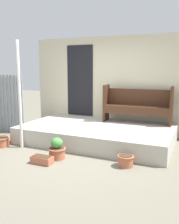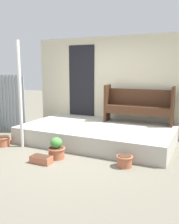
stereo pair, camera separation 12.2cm
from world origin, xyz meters
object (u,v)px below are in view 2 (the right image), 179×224
flower_pot_right (125,160)px  planter_box_rect (41,159)px  flower_pot_middle (56,149)px  support_post (20,95)px  flower_pot_left (3,141)px  bench (139,104)px

flower_pot_right → planter_box_rect: (-1.46, -0.50, -0.04)m
flower_pot_right → planter_box_rect: bearing=-161.0°
flower_pot_middle → flower_pot_right: 1.35m
support_post → planter_box_rect: support_post is taller
flower_pot_left → planter_box_rect: bearing=-18.9°
flower_pot_left → flower_pot_middle: bearing=-5.6°
flower_pot_left → flower_pot_right: size_ratio=1.18×
flower_pot_middle → planter_box_rect: size_ratio=1.03×
bench → flower_pot_middle: bench is taller
planter_box_rect → flower_pot_middle: bearing=70.9°
support_post → flower_pot_left: support_post is taller
flower_pot_left → planter_box_rect: (1.43, -0.49, -0.05)m
support_post → flower_pot_middle: 1.51m
planter_box_rect → flower_pot_left: bearing=161.1°
flower_pot_middle → flower_pot_right: flower_pot_middle is taller
planter_box_rect → support_post: bearing=147.3°
flower_pot_left → flower_pot_right: (2.89, 0.01, -0.00)m
bench → flower_pot_middle: 2.50m
support_post → flower_pot_left: (-0.45, -0.14, -1.05)m
bench → support_post: bearing=-141.5°
bench → flower_pot_right: bench is taller
support_post → flower_pot_right: size_ratio=7.64×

